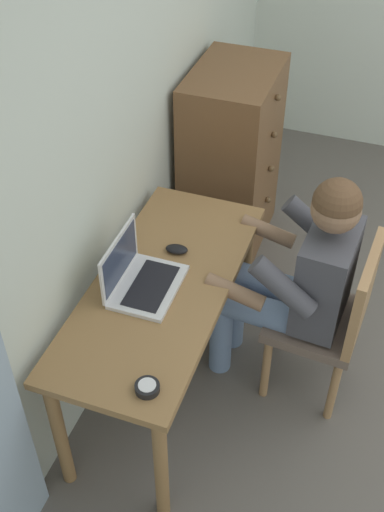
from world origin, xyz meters
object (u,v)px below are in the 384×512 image
Objects in this scene: laptop at (139,277)px; computer_mouse at (177,249)px; desk at (162,301)px; person_seated at (297,275)px; desk_clock at (147,387)px; dresser at (231,161)px; chair at (332,315)px.

computer_mouse is at bearing -15.62° from laptop.
computer_mouse is (0.21, 0.01, 0.12)m from desk.
person_seated reaches higher than desk_clock.
person_seated reaches higher than dresser.
desk is 0.18m from laptop.
dresser is 12.23× the size of desk_clock.
dresser is 1.29m from laptop.
desk_clock is (-0.80, 0.55, 0.24)m from chair.
chair is at bearing -68.41° from desk.
chair is at bearing -67.62° from laptop.
person_seated is at bearing 86.44° from chair.
desk is 1.18× the size of dresser.
dresser is at bearing -0.78° from laptop.
desk is 0.76m from chair.
dresser reaches higher than chair.
desk_clock is at bearing -153.75° from laptop.
laptop is 0.54m from desk_clock.
dresser is at bearing 7.11° from desk_clock.
desk is at bearing -61.28° from laptop.
desk is 0.56m from desk_clock.
dresser reaches higher than laptop.
chair reaches higher than desk.
laptop is (-1.28, 0.02, 0.21)m from dresser.
person_seated reaches higher than desk.
desk_clock is (-0.48, -0.24, -0.04)m from laptop.
laptop reaches higher than desk_clock.
chair is 0.73× the size of person_seated.
dresser is at bearing 38.77° from chair.
person_seated is at bearing -60.91° from desk.
person_seated is (-0.94, -0.58, 0.12)m from dresser.
laptop is at bearing 112.38° from chair.
computer_mouse is at bearing -176.98° from dresser.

